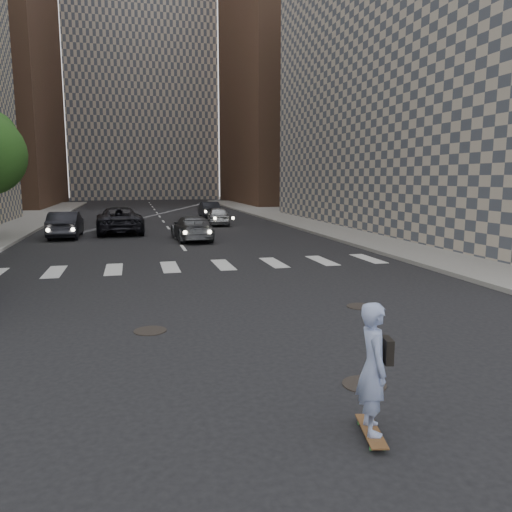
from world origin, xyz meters
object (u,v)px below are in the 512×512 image
(traffic_car_c, at_px, (119,220))
(traffic_car_e, at_px, (209,209))
(traffic_car_d, at_px, (218,216))
(skateboarder, at_px, (374,368))
(traffic_car_b, at_px, (192,228))
(traffic_car_a, at_px, (66,225))

(traffic_car_c, xyz_separation_m, traffic_car_e, (7.01, 10.53, -0.12))
(traffic_car_d, height_order, traffic_car_e, traffic_car_e)
(traffic_car_c, bearing_deg, skateboarder, 94.89)
(traffic_car_d, bearing_deg, traffic_car_b, 78.00)
(traffic_car_b, bearing_deg, traffic_car_c, -52.88)
(skateboarder, height_order, traffic_car_b, skateboarder)
(traffic_car_a, xyz_separation_m, traffic_car_b, (6.63, -2.84, -0.07))
(skateboarder, height_order, traffic_car_a, skateboarder)
(traffic_car_d, bearing_deg, traffic_car_c, 35.54)
(traffic_car_c, bearing_deg, traffic_car_e, -126.82)
(traffic_car_c, distance_m, traffic_car_e, 12.65)
(traffic_car_e, bearing_deg, traffic_car_c, 57.29)
(traffic_car_b, bearing_deg, traffic_car_e, -104.90)
(traffic_car_a, height_order, traffic_car_b, traffic_car_a)
(traffic_car_a, relative_size, traffic_car_e, 1.09)
(skateboarder, distance_m, traffic_car_d, 29.23)
(traffic_car_a, bearing_deg, traffic_car_b, 156.96)
(traffic_car_a, distance_m, traffic_car_d, 10.82)
(traffic_car_b, bearing_deg, skateboarder, 86.46)
(traffic_car_b, height_order, traffic_car_d, traffic_car_b)
(skateboarder, relative_size, traffic_car_a, 0.40)
(traffic_car_d, xyz_separation_m, traffic_car_e, (0.39, 6.92, 0.02))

